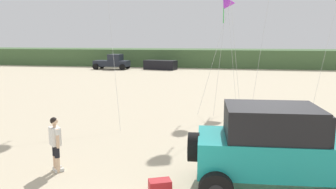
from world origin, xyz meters
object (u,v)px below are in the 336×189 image
(kite_white_parafoil, at_px, (226,5))
(distant_pickup, at_px, (113,62))
(jeep, at_px, (281,147))
(person_watching, at_px, (55,141))
(cooler_box, at_px, (160,187))
(distant_sedan, at_px, (160,65))

(kite_white_parafoil, bearing_deg, distant_pickup, 125.60)
(jeep, xyz_separation_m, kite_white_parafoil, (-1.66, 12.23, 4.79))
(distant_pickup, height_order, kite_white_parafoil, kite_white_parafoil)
(jeep, xyz_separation_m, distant_pickup, (-16.62, 33.11, -0.26))
(person_watching, bearing_deg, jeep, -1.07)
(kite_white_parafoil, bearing_deg, jeep, -82.25)
(cooler_box, bearing_deg, jeep, -9.26)
(jeep, height_order, cooler_box, jeep)
(distant_sedan, bearing_deg, person_watching, -70.80)
(cooler_box, height_order, distant_sedan, distant_sedan)
(distant_pickup, relative_size, distant_sedan, 1.11)
(cooler_box, distance_m, distant_pickup, 36.52)
(cooler_box, xyz_separation_m, distant_sedan, (-7.25, 34.54, 0.41))
(cooler_box, relative_size, distant_sedan, 0.13)
(cooler_box, bearing_deg, person_watching, 141.47)
(person_watching, height_order, cooler_box, person_watching)
(person_watching, distance_m, distant_pickup, 34.54)
(jeep, relative_size, distant_pickup, 1.06)
(distant_sedan, distance_m, kite_white_parafoil, 23.81)
(cooler_box, bearing_deg, kite_white_parafoil, 60.38)
(distant_sedan, bearing_deg, kite_white_parafoil, -55.58)
(cooler_box, height_order, kite_white_parafoil, kite_white_parafoil)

